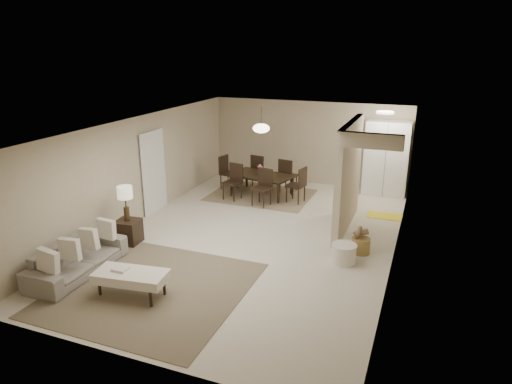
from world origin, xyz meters
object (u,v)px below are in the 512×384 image
at_px(wicker_basket, 361,246).
at_px(side_table, 128,232).
at_px(dining_table, 261,185).
at_px(round_pouf, 344,254).
at_px(sofa, 77,259).
at_px(ottoman_bench, 131,277).
at_px(pantry_cabinet, 386,159).

bearing_deg(wicker_basket, side_table, -164.54).
relative_size(side_table, dining_table, 0.30).
distance_m(side_table, round_pouf, 4.57).
distance_m(sofa, wicker_basket, 5.56).
bearing_deg(dining_table, ottoman_bench, -79.97).
xyz_separation_m(pantry_cabinet, wicker_basket, (-0.00, -4.15, -0.89)).
height_order(pantry_cabinet, sofa, pantry_cabinet).
distance_m(round_pouf, dining_table, 4.50).
bearing_deg(pantry_cabinet, ottoman_bench, -115.00).
bearing_deg(pantry_cabinet, wicker_basket, -90.01).
distance_m(pantry_cabinet, round_pouf, 4.80).
bearing_deg(round_pouf, sofa, -153.91).
height_order(round_pouf, dining_table, dining_table).
bearing_deg(ottoman_bench, dining_table, 80.90).
bearing_deg(pantry_cabinet, round_pouf, -92.91).
distance_m(ottoman_bench, dining_table, 5.89).
bearing_deg(wicker_basket, ottoman_bench, -137.45).
xyz_separation_m(side_table, wicker_basket, (4.75, 1.31, -0.10)).
distance_m(sofa, dining_table, 5.80).
bearing_deg(sofa, pantry_cabinet, -35.99).
distance_m(pantry_cabinet, dining_table, 3.60).
height_order(ottoman_bench, wicker_basket, ottoman_bench).
bearing_deg(sofa, wicker_basket, -61.08).
relative_size(pantry_cabinet, ottoman_bench, 1.62).
xyz_separation_m(side_table, round_pouf, (4.51, 0.74, -0.07)).
relative_size(pantry_cabinet, dining_table, 1.22).
height_order(pantry_cabinet, dining_table, pantry_cabinet).
bearing_deg(ottoman_bench, wicker_basket, 34.84).
bearing_deg(sofa, ottoman_bench, -103.33).
distance_m(pantry_cabinet, wicker_basket, 4.24).
height_order(side_table, round_pouf, side_table).
height_order(pantry_cabinet, wicker_basket, pantry_cabinet).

